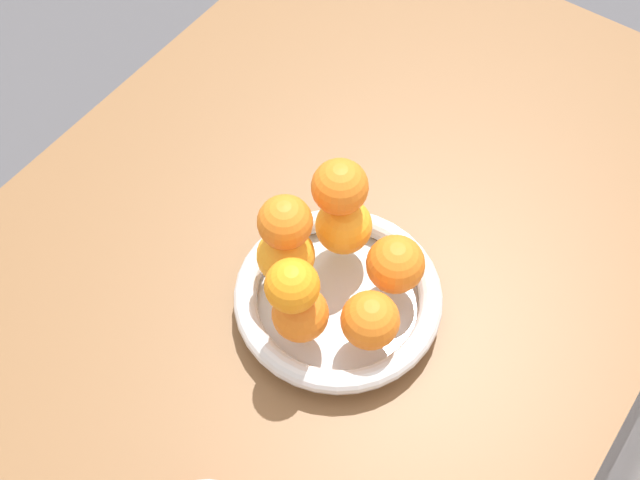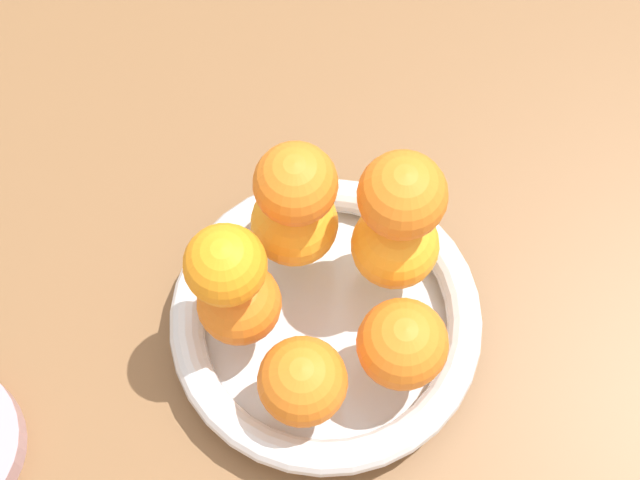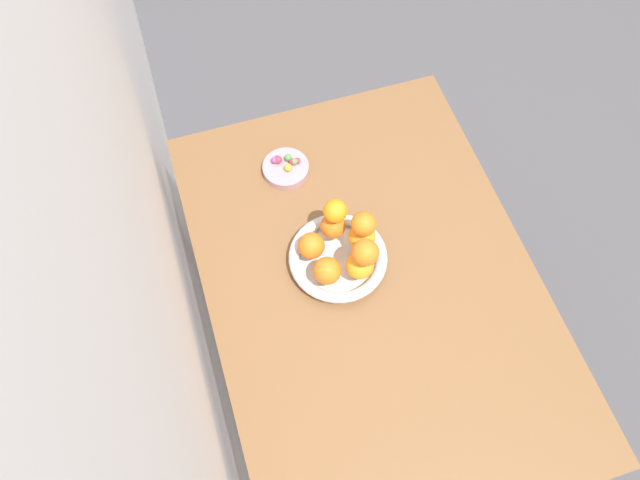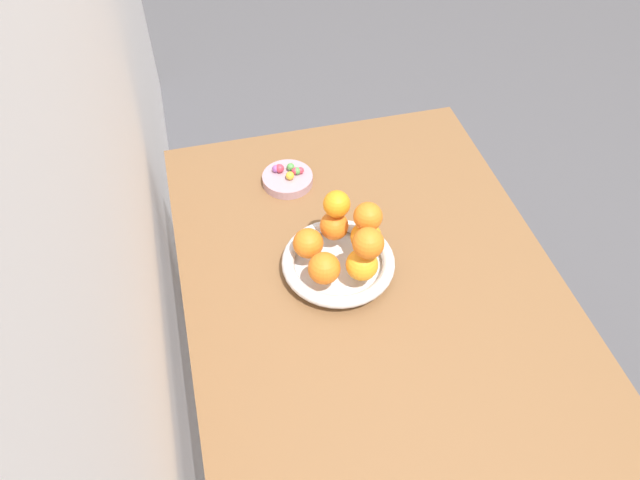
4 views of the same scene
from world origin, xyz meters
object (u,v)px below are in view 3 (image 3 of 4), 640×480
orange_4 (363,236)px  candy_ball_1 (294,162)px  fruit_bowl (338,258)px  candy_dish (286,169)px  candy_ball_6 (277,159)px  candy_ball_0 (297,161)px  orange_6 (365,253)px  candy_ball_2 (292,162)px  orange_7 (362,225)px  candy_ball_7 (288,167)px  orange_0 (333,226)px  candy_ball_3 (288,158)px  orange_3 (360,265)px  orange_2 (327,271)px  dining_table (370,297)px  candy_ball_4 (275,160)px  candy_ball_5 (278,160)px  orange_1 (311,246)px

orange_4 → candy_ball_1: size_ratio=3.64×
fruit_bowl → candy_dish: size_ratio=1.96×
candy_ball_1 → candy_ball_6: bearing=61.1°
candy_ball_0 → candy_ball_1: 0.01m
orange_6 → candy_ball_2: size_ratio=3.55×
orange_7 → candy_ball_7: (0.26, 0.10, -0.10)m
orange_0 → candy_ball_3: 0.25m
orange_3 → orange_7: size_ratio=1.11×
orange_6 → orange_2: bearing=82.1°
dining_table → candy_ball_2: (0.36, 0.09, 0.12)m
orange_0 → orange_6: 0.14m
orange_4 → candy_ball_6: 0.32m
orange_0 → orange_7: (-0.05, -0.05, 0.06)m
orange_2 → orange_6: 0.10m
orange_0 → orange_6: (-0.12, -0.03, 0.06)m
candy_dish → candy_ball_4: bearing=48.4°
candy_dish → candy_ball_1: 0.03m
orange_0 → candy_ball_5: orange_0 is taller
dining_table → orange_4: (0.09, -0.00, 0.16)m
candy_ball_1 → candy_ball_5: candy_ball_5 is taller
orange_0 → orange_3: bearing=-167.8°
candy_ball_1 → candy_ball_7: candy_ball_7 is taller
orange_0 → candy_ball_2: orange_0 is taller
candy_dish → candy_ball_5: 0.03m
candy_dish → candy_ball_6: bearing=34.1°
orange_0 → candy_ball_3: orange_0 is taller
orange_3 → orange_4: 0.07m
orange_1 → candy_ball_6: 0.29m
candy_ball_2 → candy_ball_3: candy_ball_3 is taller
orange_3 → candy_ball_5: bearing=14.1°
orange_4 → candy_ball_2: orange_4 is taller
candy_ball_4 → candy_ball_7: candy_ball_7 is taller
fruit_bowl → candy_ball_3: size_ratio=12.31×
orange_0 → candy_ball_4: bearing=16.7°
candy_ball_6 → candy_ball_2: bearing=-120.7°
candy_ball_7 → candy_ball_6: bearing=28.3°
candy_ball_1 → candy_ball_2: same height
orange_7 → dining_table: bearing=-177.5°
orange_6 → candy_ball_7: (0.33, 0.08, -0.10)m
candy_ball_2 → candy_ball_5: size_ratio=0.83×
fruit_bowl → orange_4: 0.08m
orange_3 → candy_ball_1: bearing=8.8°
orange_7 → candy_ball_0: bearing=14.1°
orange_1 → candy_ball_2: (0.26, -0.03, -0.04)m
candy_ball_5 → dining_table: bearing=-162.5°
orange_0 → candy_ball_5: 0.26m
orange_7 → fruit_bowl: bearing=100.9°
orange_1 → candy_ball_3: bearing=-4.8°
candy_ball_1 → candy_ball_3: candy_ball_3 is taller
orange_7 → candy_ball_2: (0.28, 0.08, -0.10)m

